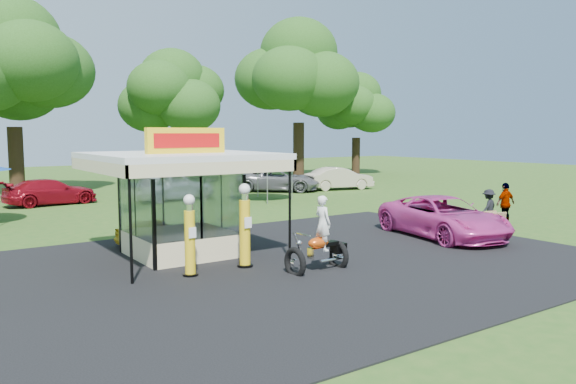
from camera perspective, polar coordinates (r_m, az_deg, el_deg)
name	(u,v)px	position (r m, az deg, el deg)	size (l,w,h in m)	color
ground	(324,279)	(15.67, 3.70, -8.85)	(120.00, 120.00, 0.00)	#295219
asphalt_apron	(283,265)	(17.22, -0.47, -7.39)	(20.00, 14.00, 0.04)	black
gas_station_kiosk	(181,202)	(18.54, -10.85, -1.00)	(5.40, 5.40, 4.18)	white
gas_pump_left	(190,238)	(15.88, -9.94, -4.59)	(0.43, 0.43, 2.33)	black
gas_pump_right	(245,228)	(16.72, -4.41, -3.64)	(0.47, 0.47, 2.54)	black
motorcycle	(321,241)	(16.43, 3.35, -4.95)	(1.95, 0.98, 2.30)	black
spare_tires	(177,253)	(17.60, -11.22, -6.09)	(0.91, 0.73, 0.74)	black
a_frame_sign	(494,226)	(22.21, 20.24, -3.29)	(0.65, 0.64, 1.11)	#593819
kiosk_car	(156,232)	(20.75, -13.26, -3.95)	(1.13, 2.82, 0.96)	yellow
pink_sedan	(443,217)	(22.35, 15.51, -2.48)	(2.63, 5.70, 1.58)	#D83A9B
spectator_east_a	(489,207)	(26.00, 19.70, -1.46)	(1.02, 0.59, 1.57)	black
spectator_east_b	(505,204)	(26.39, 21.22, -1.11)	(1.08, 0.45, 1.85)	gray
bg_car_b	(51,192)	(34.06, -22.98, 0.02)	(2.04, 5.01, 1.45)	maroon
bg_car_c	(172,186)	(34.09, -11.68, 0.60)	(2.02, 5.02, 1.71)	silver
bg_car_d	(278,180)	(38.58, -1.00, 1.24)	(2.62, 5.68, 1.58)	slate
bg_car_e	(339,178)	(39.95, 5.22, 1.39)	(1.68, 4.82, 1.59)	beige
tent_east	(262,158)	(33.40, -2.64, 3.46)	(3.98, 3.98, 2.78)	gray
oak_far_c	(12,72)	(40.63, -26.26, 10.91)	(10.56, 10.56, 12.45)	black
oak_far_d	(173,100)	(44.94, -11.65, 9.13)	(8.60, 8.60, 10.24)	black
oak_far_e	(299,79)	(49.91, 1.10, 11.42)	(11.44, 11.44, 13.62)	black
oak_far_f	(356,110)	(55.22, 6.97, 8.24)	(7.98, 7.98, 9.62)	black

